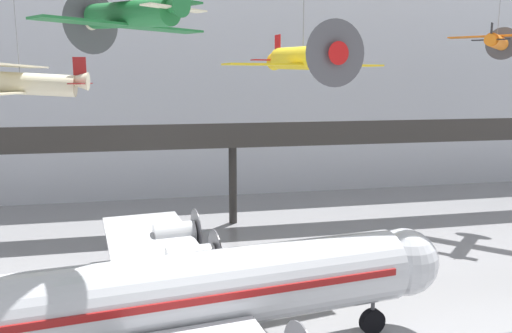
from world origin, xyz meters
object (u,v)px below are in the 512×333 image
Objects in this scene: suspended_plane_green_biplane at (129,13)px; airliner_silver_main at (162,298)px; suspended_plane_yellow_lowwing at (303,59)px; suspended_plane_orange_highwing at (497,41)px; suspended_plane_cream_biplane at (20,83)px.

airliner_silver_main is at bearing 162.91° from suspended_plane_green_biplane.
suspended_plane_yellow_lowwing and suspended_plane_orange_highwing have the same top height.
suspended_plane_cream_biplane is 1.33× the size of suspended_plane_green_biplane.
suspended_plane_green_biplane is (-0.91, 2.41, 11.70)m from airliner_silver_main.
suspended_plane_green_biplane is (-9.38, -5.59, 1.56)m from suspended_plane_yellow_lowwing.
suspended_plane_cream_biplane is 35.82m from suspended_plane_orange_highwing.
suspended_plane_green_biplane is at bearing -69.41° from suspended_plane_yellow_lowwing.
suspended_plane_orange_highwing is (19.32, 8.88, 1.90)m from suspended_plane_yellow_lowwing.
suspended_plane_yellow_lowwing reaches higher than suspended_plane_cream_biplane.
airliner_silver_main is 34.67m from suspended_plane_orange_highwing.
suspended_plane_yellow_lowwing is at bearing 172.41° from suspended_plane_cream_biplane.
airliner_silver_main is 3.38× the size of suspended_plane_cream_biplane.
suspended_plane_yellow_lowwing reaches higher than airliner_silver_main.
suspended_plane_cream_biplane is at bearing -2.04° from suspended_plane_green_biplane.
suspended_plane_cream_biplane is (-7.49, 11.61, 8.78)m from airliner_silver_main.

